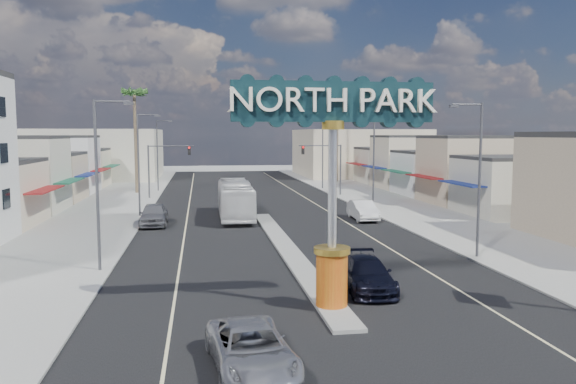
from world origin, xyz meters
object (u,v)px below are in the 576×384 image
object	(u,v)px
traffic_signal_left	(165,161)
traffic_signal_right	(326,160)
streetlight_r_mid	(372,158)
palm_right_far	(337,99)
car_parked_right	(363,210)
gateway_sign	(333,166)
streetlight_l_mid	(140,159)
palm_left_far	(134,98)
suv_right	(366,274)
streetlight_r_near	(477,172)
streetlight_l_near	(100,176)
streetlight_l_far	(159,151)
streetlight_r_far	(321,151)
city_bus	(235,199)
suv_left	(251,349)
car_parked_left	(154,214)
palm_right_mid	(334,110)

from	to	relation	value
traffic_signal_left	traffic_signal_right	size ratio (longest dim) A/B	1.00
streetlight_r_mid	palm_right_far	size ratio (longest dim) A/B	0.64
streetlight_r_mid	car_parked_right	size ratio (longest dim) A/B	1.82
gateway_sign	streetlight_l_mid	size ratio (longest dim) A/B	1.02
gateway_sign	palm_left_far	world-z (taller)	palm_left_far
palm_right_far	car_parked_right	size ratio (longest dim) A/B	2.85
gateway_sign	suv_right	xyz separation A→B (m)	(2.28, 2.62, -5.18)
streetlight_r_near	palm_left_far	distance (m)	46.80
streetlight_l_near	streetlight_l_far	bearing A→B (deg)	90.00
streetlight_l_mid	suv_right	xyz separation A→B (m)	(12.71, -25.40, -4.32)
streetlight_r_far	city_bus	world-z (taller)	streetlight_r_far
suv_left	car_parked_right	xyz separation A→B (m)	(12.09, 28.97, 0.11)
gateway_sign	streetlight_l_mid	distance (m)	29.91
gateway_sign	streetlight_l_far	xyz separation A→B (m)	(-10.43, 50.02, -0.86)
palm_right_far	streetlight_l_mid	bearing A→B (deg)	-128.48
traffic_signal_right	streetlight_r_far	world-z (taller)	streetlight_r_far
car_parked_left	city_bus	world-z (taller)	city_bus
palm_right_mid	streetlight_l_near	bearing A→B (deg)	-116.99
traffic_signal_left	streetlight_r_mid	bearing A→B (deg)	-35.50
gateway_sign	palm_right_far	bearing A→B (deg)	75.97
palm_right_mid	palm_right_far	size ratio (longest dim) A/B	0.86
streetlight_r_near	streetlight_r_mid	distance (m)	20.00
car_parked_left	city_bus	xyz separation A→B (m)	(6.66, 3.22, 0.72)
car_parked_right	streetlight_l_mid	bearing A→B (deg)	167.53
streetlight_l_near	streetlight_l_far	xyz separation A→B (m)	(0.00, 42.00, 0.00)
streetlight_r_near	streetlight_r_mid	bearing A→B (deg)	90.00
palm_left_far	suv_left	bearing A→B (deg)	-80.31
suv_left	car_parked_right	distance (m)	31.39
traffic_signal_left	streetlight_l_far	bearing A→B (deg)	98.86
gateway_sign	city_bus	xyz separation A→B (m)	(-2.34, 26.33, -4.32)
car_parked_left	traffic_signal_right	bearing A→B (deg)	45.77
streetlight_r_far	car_parked_right	bearing A→B (deg)	-94.70
city_bus	streetlight_r_far	bearing A→B (deg)	62.34
streetlight_l_near	palm_right_far	world-z (taller)	palm_right_far
streetlight_l_mid	car_parked_right	xyz separation A→B (m)	(18.68, -4.64, -4.25)
palm_right_far	streetlight_r_far	bearing A→B (deg)	-114.55
suv_right	car_parked_left	xyz separation A→B (m)	(-11.28, 20.49, 0.14)
city_bus	streetlight_r_mid	bearing A→B (deg)	8.21
traffic_signal_left	city_bus	bearing A→B (deg)	-66.44
gateway_sign	streetlight_l_near	xyz separation A→B (m)	(-10.43, 8.02, -0.86)
palm_right_mid	car_parked_right	xyz separation A→B (m)	(-4.76, -30.64, -9.79)
traffic_signal_left	car_parked_right	world-z (taller)	traffic_signal_left
streetlight_l_near	suv_right	bearing A→B (deg)	-23.04
suv_left	car_parked_left	bearing A→B (deg)	93.93
traffic_signal_left	car_parked_right	size ratio (longest dim) A/B	1.21
streetlight_l_mid	streetlight_r_mid	distance (m)	20.87
traffic_signal_left	streetlight_r_mid	size ratio (longest dim) A/B	0.67
streetlight_l_mid	suv_left	bearing A→B (deg)	-78.91
palm_right_mid	car_parked_left	xyz separation A→B (m)	(-22.00, -30.91, -9.72)
traffic_signal_right	streetlight_l_far	bearing A→B (deg)	157.80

